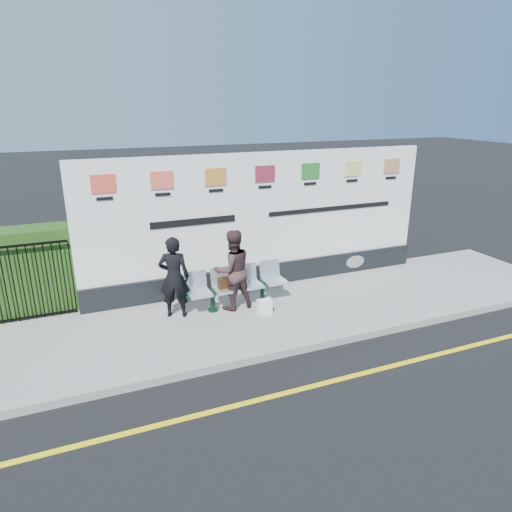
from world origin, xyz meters
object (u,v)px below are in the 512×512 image
Objects in this scene: bench at (238,296)px; woman_left at (174,277)px; woman_right at (233,270)px; billboard at (263,230)px.

bench is 1.30× the size of woman_left.
bench is at bearing -170.84° from woman_right.
woman_right reaches higher than bench.
billboard is at bearing -137.59° from woman_left.
woman_right is (-1.08, -0.97, -0.48)m from billboard.
billboard is at bearing -144.12° from woman_right.
woman_left is (-1.28, 0.05, 0.58)m from bench.
woman_left is at bearing 176.11° from bench.
billboard is 4.86× the size of woman_right.
billboard reaches higher than woman_left.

